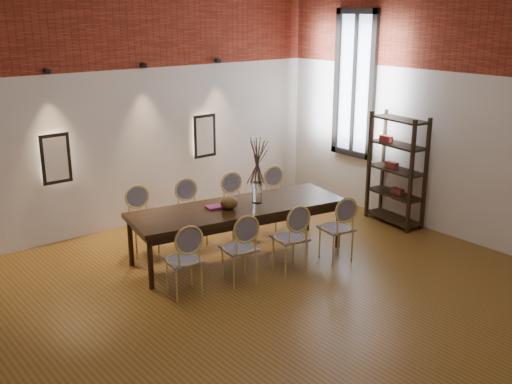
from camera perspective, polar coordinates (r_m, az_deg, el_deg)
floor at (r=7.40m, az=1.97°, el=-10.21°), size 7.00×7.00×0.02m
wall_back at (r=9.65m, az=-11.93°, el=8.45°), size 7.00×0.10×4.00m
wall_right at (r=9.41m, az=18.88°, el=7.70°), size 0.10×7.00×4.00m
brick_band_back at (r=9.49m, az=-12.20°, el=15.89°), size 7.00×0.02×1.50m
brick_band_right at (r=9.25m, az=19.40°, el=15.31°), size 0.02×7.00×1.50m
niche_left at (r=9.18m, az=-18.59°, el=3.05°), size 0.36×0.06×0.66m
niche_right at (r=10.33m, az=-5.00°, el=5.36°), size 0.36×0.06×0.66m
spot_fixture_left at (r=8.96m, az=-19.28°, el=10.79°), size 0.08×0.10×0.08m
spot_fixture_mid at (r=9.57m, az=-10.68°, el=11.77°), size 0.08×0.10×0.08m
spot_fixture_right at (r=10.30m, az=-3.67°, el=12.38°), size 0.08×0.10×0.08m
window_glass at (r=10.52m, az=9.42°, el=10.09°), size 0.02×0.78×2.38m
window_frame at (r=10.50m, az=9.35°, el=10.09°), size 0.08×0.90×2.50m
window_mullion at (r=10.50m, az=9.35°, el=10.09°), size 0.06×0.06×2.40m
dining_table at (r=8.47m, az=-1.70°, el=-3.75°), size 3.16×1.49×0.75m
chair_near_a at (r=7.35m, az=-6.92°, el=-6.41°), size 0.51×0.51×0.94m
chair_near_b at (r=7.63m, az=-1.61°, el=-5.36°), size 0.51×0.51×0.94m
chair_near_c at (r=7.98m, az=3.25°, el=-4.36°), size 0.51×0.51×0.94m
chair_near_d at (r=8.39m, az=7.67°, el=-3.42°), size 0.51×0.51×0.94m
chair_far_a at (r=8.70m, az=-10.74°, el=-2.81°), size 0.51×0.51×0.94m
chair_far_b at (r=8.94m, az=-6.12°, el=-2.05°), size 0.51×0.51×0.94m
chair_far_c at (r=9.24m, az=-1.78°, el=-1.32°), size 0.51×0.51×0.94m
chair_far_d at (r=9.59m, az=2.26°, el=-0.64°), size 0.51×0.51×0.94m
vase at (r=8.43m, az=0.13°, el=-0.06°), size 0.14×0.14×0.30m
dried_branches at (r=8.31m, az=0.13°, el=2.91°), size 0.50×0.50×0.70m
bowl at (r=8.20m, az=-2.61°, el=-1.02°), size 0.24×0.24×0.18m
book at (r=8.28m, az=-3.84°, el=-1.42°), size 0.29×0.22×0.03m
shelving_rack at (r=9.90m, az=13.23°, el=2.07°), size 0.50×1.04×1.80m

